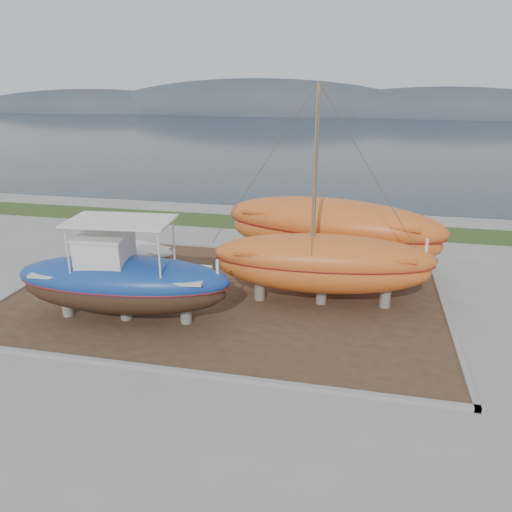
% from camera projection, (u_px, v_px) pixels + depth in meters
% --- Properties ---
extents(ground, '(140.00, 140.00, 0.00)m').
position_uv_depth(ground, '(196.00, 341.00, 17.90)').
color(ground, gray).
rests_on(ground, ground).
extents(dirt_patch, '(18.00, 12.00, 0.06)m').
position_uv_depth(dirt_patch, '(226.00, 296.00, 21.57)').
color(dirt_patch, '#422D1E').
rests_on(dirt_patch, ground).
extents(curb_frame, '(18.60, 12.60, 0.15)m').
position_uv_depth(curb_frame, '(226.00, 295.00, 21.55)').
color(curb_frame, gray).
rests_on(curb_frame, ground).
extents(grass_strip, '(44.00, 3.00, 0.08)m').
position_uv_depth(grass_strip, '(273.00, 224.00, 32.15)').
color(grass_strip, '#284219').
rests_on(grass_strip, ground).
extents(sea, '(260.00, 100.00, 0.04)m').
position_uv_depth(sea, '(333.00, 135.00, 82.32)').
color(sea, '#1C2B38').
rests_on(sea, ground).
extents(mountain_ridge, '(200.00, 36.00, 20.00)m').
position_uv_depth(mountain_ridge, '(347.00, 114.00, 132.93)').
color(mountain_ridge, '#333D49').
rests_on(mountain_ridge, ground).
extents(blue_caique, '(8.49, 3.29, 3.99)m').
position_uv_depth(blue_caique, '(122.00, 271.00, 18.79)').
color(blue_caique, navy).
rests_on(blue_caique, dirt_patch).
extents(white_dinghy, '(4.32, 2.52, 1.22)m').
position_uv_depth(white_dinghy, '(139.00, 254.00, 24.74)').
color(white_dinghy, silver).
rests_on(white_dinghy, dirt_patch).
extents(orange_sailboat, '(9.14, 3.32, 8.72)m').
position_uv_depth(orange_sailboat, '(326.00, 201.00, 19.35)').
color(orange_sailboat, '#CE5D1F').
rests_on(orange_sailboat, dirt_patch).
extents(orange_bare_hull, '(10.99, 5.22, 3.46)m').
position_uv_depth(orange_bare_hull, '(330.00, 237.00, 23.70)').
color(orange_bare_hull, '#CE5D1F').
rests_on(orange_bare_hull, dirt_patch).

